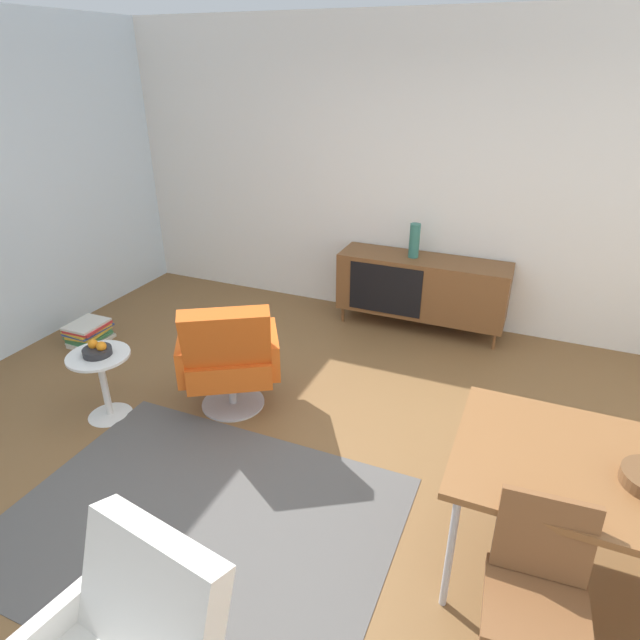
{
  "coord_description": "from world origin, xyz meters",
  "views": [
    {
      "loc": [
        1.07,
        -2.45,
        2.41
      ],
      "look_at": [
        -0.08,
        0.24,
        0.97
      ],
      "focal_mm": 30.0,
      "sensor_mm": 36.0,
      "label": 1
    }
  ],
  "objects_px": {
    "vase_cobalt": "(414,241)",
    "fruit_bowl": "(97,350)",
    "lounge_chair_red": "(229,356)",
    "side_table_round": "(103,378)",
    "dining_chair_front_left": "(536,593)",
    "magazine_stack": "(89,333)",
    "sideboard": "(421,286)",
    "dining_table": "(637,484)"
  },
  "relations": [
    {
      "from": "dining_chair_front_left",
      "to": "magazine_stack",
      "type": "xyz_separation_m",
      "value": [
        -3.96,
        1.54,
        -0.36
      ]
    },
    {
      "from": "sideboard",
      "to": "dining_chair_front_left",
      "type": "xyz_separation_m",
      "value": [
        1.2,
        -3.08,
        0.03
      ]
    },
    {
      "from": "side_table_round",
      "to": "fruit_bowl",
      "type": "xyz_separation_m",
      "value": [
        0.0,
        0.0,
        0.23
      ]
    },
    {
      "from": "fruit_bowl",
      "to": "dining_chair_front_left",
      "type": "bearing_deg",
      "value": -13.9
    },
    {
      "from": "side_table_round",
      "to": "magazine_stack",
      "type": "height_order",
      "value": "side_table_round"
    },
    {
      "from": "side_table_round",
      "to": "lounge_chair_red",
      "type": "bearing_deg",
      "value": 27.69
    },
    {
      "from": "fruit_bowl",
      "to": "lounge_chair_red",
      "type": "bearing_deg",
      "value": 27.54
    },
    {
      "from": "vase_cobalt",
      "to": "fruit_bowl",
      "type": "bearing_deg",
      "value": -125.44
    },
    {
      "from": "sideboard",
      "to": "vase_cobalt",
      "type": "distance_m",
      "value": 0.45
    },
    {
      "from": "side_table_round",
      "to": "magazine_stack",
      "type": "distance_m",
      "value": 1.29
    },
    {
      "from": "lounge_chair_red",
      "to": "fruit_bowl",
      "type": "bearing_deg",
      "value": -152.46
    },
    {
      "from": "fruit_bowl",
      "to": "magazine_stack",
      "type": "xyz_separation_m",
      "value": [
        -0.98,
        0.81,
        -0.45
      ]
    },
    {
      "from": "side_table_round",
      "to": "fruit_bowl",
      "type": "bearing_deg",
      "value": 88.97
    },
    {
      "from": "side_table_round",
      "to": "vase_cobalt",
      "type": "bearing_deg",
      "value": 54.59
    },
    {
      "from": "dining_table",
      "to": "sideboard",
      "type": "bearing_deg",
      "value": 121.7
    },
    {
      "from": "side_table_round",
      "to": "magazine_stack",
      "type": "relative_size",
      "value": 1.3
    },
    {
      "from": "vase_cobalt",
      "to": "fruit_bowl",
      "type": "relative_size",
      "value": 1.61
    },
    {
      "from": "vase_cobalt",
      "to": "dining_table",
      "type": "height_order",
      "value": "vase_cobalt"
    },
    {
      "from": "dining_chair_front_left",
      "to": "dining_table",
      "type": "bearing_deg",
      "value": 57.64
    },
    {
      "from": "side_table_round",
      "to": "fruit_bowl",
      "type": "height_order",
      "value": "fruit_bowl"
    },
    {
      "from": "dining_table",
      "to": "dining_chair_front_left",
      "type": "bearing_deg",
      "value": -122.36
    },
    {
      "from": "vase_cobalt",
      "to": "side_table_round",
      "type": "bearing_deg",
      "value": -125.41
    },
    {
      "from": "dining_chair_front_left",
      "to": "fruit_bowl",
      "type": "bearing_deg",
      "value": 166.1
    },
    {
      "from": "vase_cobalt",
      "to": "lounge_chair_red",
      "type": "xyz_separation_m",
      "value": [
        -0.85,
        -1.92,
        -0.41
      ]
    },
    {
      "from": "dining_chair_front_left",
      "to": "vase_cobalt",
      "type": "bearing_deg",
      "value": 113.04
    },
    {
      "from": "dining_table",
      "to": "fruit_bowl",
      "type": "height_order",
      "value": "dining_table"
    },
    {
      "from": "vase_cobalt",
      "to": "dining_chair_front_left",
      "type": "relative_size",
      "value": 0.38
    },
    {
      "from": "dining_chair_front_left",
      "to": "magazine_stack",
      "type": "relative_size",
      "value": 2.14
    },
    {
      "from": "sideboard",
      "to": "lounge_chair_red",
      "type": "relative_size",
      "value": 1.69
    },
    {
      "from": "sideboard",
      "to": "fruit_bowl",
      "type": "distance_m",
      "value": 2.94
    },
    {
      "from": "vase_cobalt",
      "to": "dining_chair_front_left",
      "type": "height_order",
      "value": "vase_cobalt"
    },
    {
      "from": "vase_cobalt",
      "to": "lounge_chair_red",
      "type": "bearing_deg",
      "value": -114.02
    },
    {
      "from": "vase_cobalt",
      "to": "dining_chair_front_left",
      "type": "bearing_deg",
      "value": -66.96
    },
    {
      "from": "magazine_stack",
      "to": "dining_chair_front_left",
      "type": "bearing_deg",
      "value": -21.32
    },
    {
      "from": "dining_chair_front_left",
      "to": "side_table_round",
      "type": "distance_m",
      "value": 3.07
    },
    {
      "from": "dining_chair_front_left",
      "to": "sideboard",
      "type": "bearing_deg",
      "value": 111.32
    },
    {
      "from": "dining_table",
      "to": "side_table_round",
      "type": "height_order",
      "value": "dining_table"
    },
    {
      "from": "dining_chair_front_left",
      "to": "lounge_chair_red",
      "type": "xyz_separation_m",
      "value": [
        -2.16,
        1.16,
        -0.0
      ]
    },
    {
      "from": "lounge_chair_red",
      "to": "magazine_stack",
      "type": "distance_m",
      "value": 1.87
    },
    {
      "from": "sideboard",
      "to": "dining_table",
      "type": "bearing_deg",
      "value": -58.3
    },
    {
      "from": "dining_chair_front_left",
      "to": "magazine_stack",
      "type": "distance_m",
      "value": 4.26
    },
    {
      "from": "dining_table",
      "to": "magazine_stack",
      "type": "height_order",
      "value": "dining_table"
    }
  ]
}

